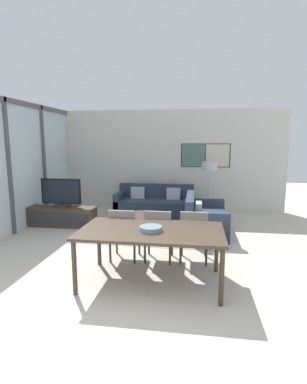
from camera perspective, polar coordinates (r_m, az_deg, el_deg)
ground_plane at (r=3.51m, az=-10.15°, el=-23.92°), size 24.00×24.00×0.00m
wall_back at (r=8.51m, az=1.98°, el=6.06°), size 6.73×0.09×2.80m
window_wall_left at (r=6.80m, az=-26.08°, el=5.29°), size 0.07×5.69×2.80m
area_rug at (r=6.58m, az=-1.53°, el=-7.40°), size 2.76×2.03×0.01m
tv_console at (r=7.22m, az=-16.99°, el=-4.47°), size 1.54×0.42×0.45m
television at (r=7.11m, az=-17.20°, el=-0.24°), size 0.93×0.20×0.65m
sofa_main at (r=7.93m, az=0.29°, el=-2.46°), size 2.02×0.85×0.80m
sofa_side at (r=6.50m, az=9.32°, el=-5.30°), size 0.85×1.50×0.80m
coffee_table at (r=6.51m, az=-1.54°, el=-5.23°), size 1.05×1.05×0.35m
dining_table at (r=4.09m, az=-0.41°, el=-7.98°), size 1.94×1.08×0.76m
dining_chair_left at (r=4.92m, az=-5.67°, el=-7.40°), size 0.46×0.46×0.86m
dining_chair_centre at (r=4.85m, az=0.95°, el=-7.62°), size 0.46×0.46×0.86m
dining_chair_right at (r=4.85m, az=7.69°, el=-7.72°), size 0.46×0.46×0.86m
fruit_bowl at (r=3.99m, az=-0.53°, el=-6.92°), size 0.31×0.31×0.06m
floor_lamp at (r=7.73m, az=10.59°, el=4.26°), size 0.40×0.40×1.42m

